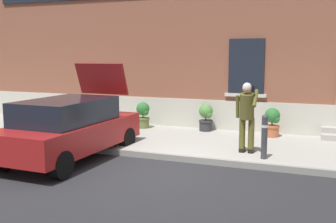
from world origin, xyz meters
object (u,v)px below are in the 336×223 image
at_px(person_on_phone, 247,113).
at_px(planter_terracotta, 272,122).
at_px(bollard_near_person, 264,135).
at_px(planter_charcoal, 206,117).
at_px(planter_olive, 143,114).
at_px(planter_cream, 94,110).
at_px(hatchback_car_red, 70,127).

bearing_deg(person_on_phone, planter_terracotta, 67.37).
bearing_deg(bollard_near_person, planter_terracotta, 92.58).
bearing_deg(person_on_phone, planter_charcoal, 111.95).
distance_m(planter_olive, planter_terracotta, 4.16).
bearing_deg(planter_olive, planter_cream, 171.93).
xyz_separation_m(hatchback_car_red, planter_olive, (0.22, 3.76, -0.19)).
bearing_deg(planter_olive, person_on_phone, -29.78).
height_order(hatchback_car_red, person_on_phone, hatchback_car_red).
bearing_deg(planter_terracotta, bollard_near_person, -87.42).
relative_size(hatchback_car_red, planter_charcoal, 4.78).
bearing_deg(planter_charcoal, bollard_near_person, -52.07).
xyz_separation_m(bollard_near_person, planter_charcoal, (-2.20, 2.82, -0.11)).
xyz_separation_m(bollard_near_person, planter_terracotta, (-0.12, 2.64, -0.11)).
distance_m(planter_olive, planter_charcoal, 2.09).
bearing_deg(planter_olive, bollard_near_person, -30.97).
bearing_deg(hatchback_car_red, planter_cream, 114.60).
xyz_separation_m(bollard_near_person, planter_olive, (-4.27, 2.57, -0.11)).
distance_m(hatchback_car_red, planter_charcoal, 4.63).
distance_m(planter_cream, planter_charcoal, 4.16).
xyz_separation_m(hatchback_car_red, person_on_phone, (4.01, 1.59, 0.35)).
xyz_separation_m(person_on_phone, planter_terracotta, (0.37, 2.24, -0.54)).
xyz_separation_m(bollard_near_person, person_on_phone, (-0.49, 0.40, 0.44)).
bearing_deg(hatchback_car_red, planter_charcoal, 60.15).
height_order(planter_cream, planter_terracotta, same).
xyz_separation_m(person_on_phone, planter_cream, (-5.86, 2.46, -0.54)).
relative_size(person_on_phone, planter_olive, 2.03).
distance_m(bollard_near_person, planter_charcoal, 3.58).
bearing_deg(bollard_near_person, planter_cream, 155.76).
relative_size(planter_olive, planter_terracotta, 1.00).
height_order(person_on_phone, planter_terracotta, person_on_phone).
xyz_separation_m(person_on_phone, planter_charcoal, (-1.71, 2.42, -0.54)).
bearing_deg(planter_cream, bollard_near_person, -24.24).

